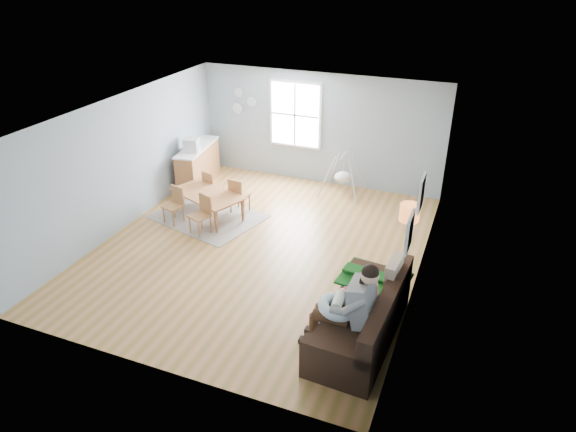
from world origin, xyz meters
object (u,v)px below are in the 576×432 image
at_px(floor_lamp, 409,220).
at_px(chair_se, 202,212).
at_px(baby_swing, 343,177).
at_px(storage_cube, 331,330).
at_px(sofa, 364,321).
at_px(toddler, 365,287).
at_px(counter, 198,165).
at_px(monitor, 191,145).
at_px(chair_ne, 238,194).
at_px(chair_nw, 211,186).
at_px(father, 350,304).
at_px(dining_table, 207,205).
at_px(chair_sw, 175,203).

xyz_separation_m(floor_lamp, chair_se, (-4.15, 0.45, -0.86)).
relative_size(floor_lamp, baby_swing, 1.62).
bearing_deg(baby_swing, floor_lamp, -58.71).
bearing_deg(storage_cube, floor_lamp, 68.98).
bearing_deg(sofa, floor_lamp, 79.41).
relative_size(toddler, counter, 0.50).
height_order(sofa, counter, counter).
height_order(monitor, baby_swing, monitor).
bearing_deg(floor_lamp, baby_swing, 121.29).
bearing_deg(chair_ne, floor_lamp, -21.28).
height_order(toddler, monitor, monitor).
distance_m(floor_lamp, chair_se, 4.26).
distance_m(sofa, counter, 6.65).
bearing_deg(counter, monitor, -80.07).
relative_size(chair_nw, chair_ne, 0.97).
bearing_deg(chair_ne, storage_cube, -46.31).
distance_m(floor_lamp, monitor, 5.91).
bearing_deg(toddler, counter, 142.80).
height_order(toddler, floor_lamp, floor_lamp).
bearing_deg(father, dining_table, 143.64).
relative_size(floor_lamp, dining_table, 1.01).
bearing_deg(counter, father, -41.29).
bearing_deg(toddler, storage_cube, -123.26).
height_order(storage_cube, counter, counter).
bearing_deg(chair_nw, floor_lamp, -20.23).
bearing_deg(counter, sofa, -38.34).
distance_m(chair_se, counter, 2.55).
distance_m(floor_lamp, baby_swing, 3.98).
relative_size(floor_lamp, counter, 0.90).
distance_m(storage_cube, chair_nw, 5.30).
height_order(sofa, baby_swing, baby_swing).
distance_m(father, storage_cube, 0.61).
bearing_deg(monitor, chair_nw, -35.76).
bearing_deg(chair_sw, monitor, 107.68).
bearing_deg(counter, chair_nw, -46.41).
bearing_deg(baby_swing, monitor, -163.27).
xyz_separation_m(chair_se, monitor, (-1.30, 1.84, 0.66)).
relative_size(chair_se, chair_ne, 1.01).
height_order(storage_cube, monitor, monitor).
xyz_separation_m(toddler, chair_ne, (-3.51, 2.80, -0.32)).
distance_m(toddler, floor_lamp, 1.45).
bearing_deg(sofa, chair_se, 153.01).
bearing_deg(storage_cube, toddler, 56.74).
height_order(father, storage_cube, father).
distance_m(father, monitor, 6.49).
relative_size(father, chair_se, 1.86).
height_order(storage_cube, chair_nw, chair_nw).
bearing_deg(storage_cube, monitor, 139.17).
height_order(floor_lamp, chair_sw, floor_lamp).
bearing_deg(chair_ne, chair_se, -104.53).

